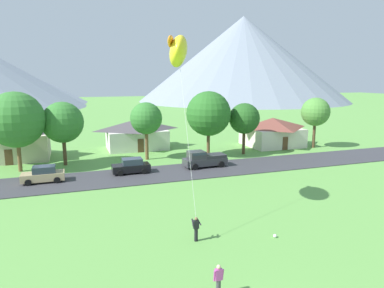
# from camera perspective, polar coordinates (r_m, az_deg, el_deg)

# --- Properties ---
(road_strip) EXTENTS (160.00, 7.07, 0.08)m
(road_strip) POSITION_cam_1_polar(r_m,az_deg,el_deg) (39.53, -6.48, -4.95)
(road_strip) COLOR #38383D
(road_strip) RESTS_ON ground
(mountain_far_east_ridge) EXTENTS (97.58, 97.58, 38.75)m
(mountain_far_east_ridge) POSITION_cam_1_polar(r_m,az_deg,el_deg) (170.29, 8.28, 13.53)
(mountain_far_east_ridge) COLOR gray
(mountain_far_east_ridge) RESTS_ON ground
(house_leftmost) EXTENTS (9.84, 7.21, 5.35)m
(house_leftmost) POSITION_cam_1_polar(r_m,az_deg,el_deg) (51.82, -27.38, 0.73)
(house_leftmost) COLOR beige
(house_leftmost) RESTS_ON ground
(house_left_center) EXTENTS (9.50, 6.61, 4.50)m
(house_left_center) POSITION_cam_1_polar(r_m,az_deg,el_deg) (54.07, -9.01, 1.71)
(house_left_center) COLOR silver
(house_left_center) RESTS_ON ground
(house_right_center) EXTENTS (8.73, 7.98, 4.47)m
(house_right_center) POSITION_cam_1_polar(r_m,az_deg,el_deg) (57.19, 12.96, 2.04)
(house_right_center) COLOR beige
(house_right_center) RESTS_ON ground
(tree_near_left) EXTENTS (6.37, 6.37, 9.23)m
(tree_near_left) POSITION_cam_1_polar(r_m,az_deg,el_deg) (44.31, -26.80, 3.55)
(tree_near_left) COLOR brown
(tree_near_left) RESTS_ON ground
(tree_left_of_center) EXTENTS (4.31, 4.31, 7.25)m
(tree_left_of_center) POSITION_cam_1_polar(r_m,az_deg,el_deg) (49.61, 8.54, 4.11)
(tree_left_of_center) COLOR #4C3823
(tree_left_of_center) RESTS_ON ground
(tree_center) EXTENTS (5.01, 5.01, 7.88)m
(tree_center) POSITION_cam_1_polar(r_m,az_deg,el_deg) (45.41, -20.36, 3.32)
(tree_center) COLOR #4C3823
(tree_center) RESTS_ON ground
(tree_right_of_center) EXTENTS (4.19, 4.19, 7.61)m
(tree_right_of_center) POSITION_cam_1_polar(r_m,az_deg,el_deg) (46.02, -7.50, 4.14)
(tree_right_of_center) COLOR brown
(tree_right_of_center) RESTS_ON ground
(tree_near_right) EXTENTS (4.34, 4.34, 7.76)m
(tree_near_right) POSITION_cam_1_polar(r_m,az_deg,el_deg) (56.90, 19.51, 4.95)
(tree_near_right) COLOR #4C3823
(tree_near_right) RESTS_ON ground
(tree_far_right) EXTENTS (6.03, 6.03, 8.98)m
(tree_far_right) POSITION_cam_1_polar(r_m,az_deg,el_deg) (47.24, 2.72, 4.96)
(tree_far_right) COLOR brown
(tree_far_right) RESTS_ON ground
(parked_car_tan_west_end) EXTENTS (4.21, 2.09, 1.68)m
(parked_car_tan_west_end) POSITION_cam_1_polar(r_m,az_deg,el_deg) (39.30, -23.10, -4.61)
(parked_car_tan_west_end) COLOR tan
(parked_car_tan_west_end) RESTS_ON road_strip
(parked_car_black_mid_west) EXTENTS (4.21, 2.09, 1.68)m
(parked_car_black_mid_west) POSITION_cam_1_polar(r_m,az_deg,el_deg) (40.12, -9.88, -3.59)
(parked_car_black_mid_west) COLOR black
(parked_car_black_mid_west) RESTS_ON road_strip
(pickup_truck_charcoal_west_side) EXTENTS (5.27, 2.47, 1.99)m
(pickup_truck_charcoal_west_side) POSITION_cam_1_polar(r_m,az_deg,el_deg) (42.23, 1.95, -2.45)
(pickup_truck_charcoal_west_side) COLOR #333338
(pickup_truck_charcoal_west_side) RESTS_ON road_strip
(kite_flyer_with_kite) EXTENTS (2.81, 6.70, 13.79)m
(kite_flyer_with_kite) POSITION_cam_1_polar(r_m,az_deg,el_deg) (25.89, -2.33, 14.76)
(kite_flyer_with_kite) COLOR black
(kite_flyer_with_kite) RESTS_ON ground
(watcher_person) EXTENTS (0.56, 0.24, 1.68)m
(watcher_person) POSITION_cam_1_polar(r_m,az_deg,el_deg) (18.52, 4.34, -21.23)
(watcher_person) COLOR #3D3D42
(watcher_person) RESTS_ON ground
(soccer_ball) EXTENTS (0.24, 0.24, 0.24)m
(soccer_ball) POSITION_cam_1_polar(r_m,az_deg,el_deg) (25.15, 13.38, -14.39)
(soccer_ball) COLOR white
(soccer_ball) RESTS_ON ground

